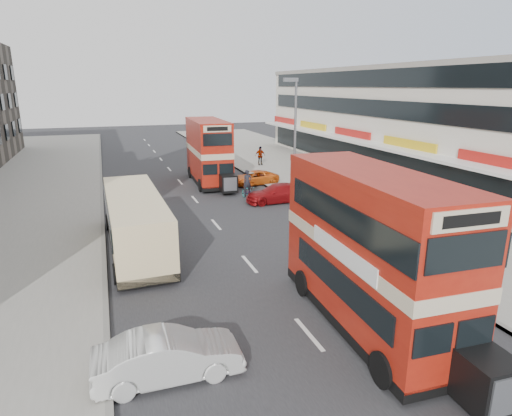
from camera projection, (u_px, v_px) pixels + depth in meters
name	position (u px, v px, depth m)	size (l,w,h in m)	color
ground	(341.00, 372.00, 12.10)	(160.00, 160.00, 0.00)	#28282B
road_surface	(195.00, 199.00, 30.25)	(12.00, 90.00, 0.01)	#28282B
pavement_right	(346.00, 186.00, 34.05)	(12.00, 90.00, 0.15)	gray
pavement_left	(0.00, 215.00, 26.42)	(12.00, 90.00, 0.15)	gray
kerb_left	(102.00, 206.00, 28.30)	(0.20, 90.00, 0.16)	gray
kerb_right	(276.00, 192.00, 32.17)	(0.20, 90.00, 0.16)	gray
commercial_row	(419.00, 121.00, 37.13)	(9.90, 46.20, 9.30)	beige
street_lamp	(294.00, 130.00, 29.21)	(1.00, 0.20, 8.12)	slate
bus_main	(371.00, 250.00, 13.81)	(2.84, 9.15, 4.99)	black
bus_second	(209.00, 151.00, 34.69)	(2.80, 8.95, 4.87)	black
coach	(135.00, 220.00, 20.70)	(2.65, 9.57, 2.52)	black
car_left_front	(168.00, 356.00, 11.70)	(1.39, 3.98, 1.31)	silver
car_right_a	(277.00, 193.00, 29.39)	(1.74, 4.28, 1.24)	maroon
car_right_b	(254.00, 178.00, 34.63)	(1.81, 3.94, 1.09)	orange
pedestrian_near	(347.00, 198.00, 26.83)	(0.61, 0.41, 1.66)	gray
pedestrian_far	(260.00, 156.00, 42.31)	(1.05, 0.44, 1.79)	gray
cyclist	(248.00, 190.00, 30.18)	(0.79, 1.80, 2.05)	gray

